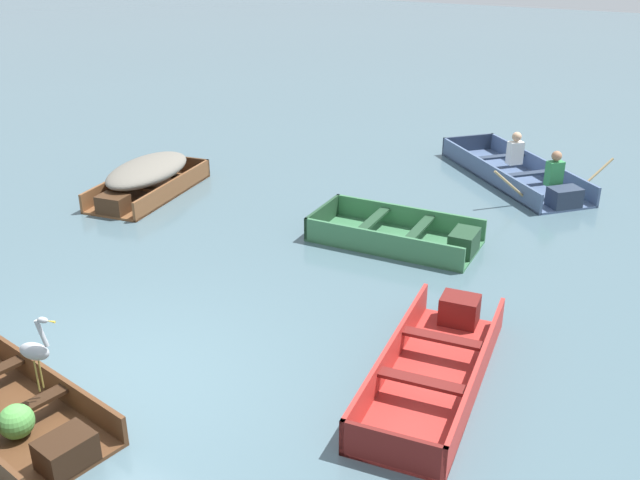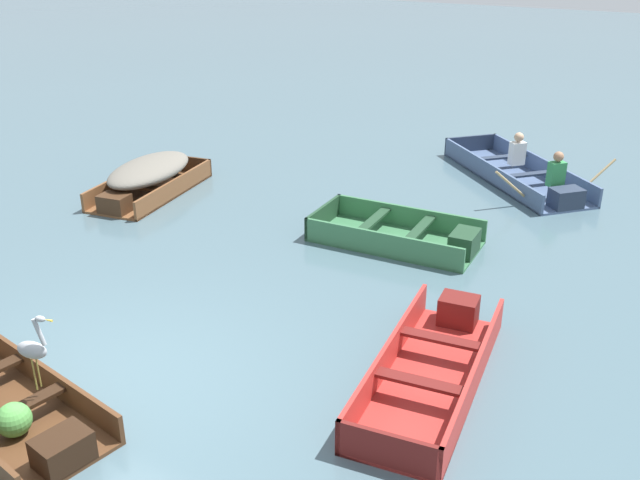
# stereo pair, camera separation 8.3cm
# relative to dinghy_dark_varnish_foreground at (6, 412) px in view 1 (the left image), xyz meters

# --- Properties ---
(ground_plane) EXTENTS (80.00, 80.00, 0.00)m
(ground_plane) POSITION_rel_dinghy_dark_varnish_foreground_xyz_m (0.54, 0.95, -0.13)
(ground_plane) COLOR #47606B
(dinghy_dark_varnish_foreground) EXTENTS (2.90, 1.58, 0.38)m
(dinghy_dark_varnish_foreground) POSITION_rel_dinghy_dark_varnish_foreground_xyz_m (0.00, 0.00, 0.00)
(dinghy_dark_varnish_foreground) COLOR #4C2D19
(dinghy_dark_varnish_foreground) RESTS_ON ground
(skiff_red_near_moored) EXTENTS (1.29, 3.04, 0.40)m
(skiff_red_near_moored) POSITION_rel_dinghy_dark_varnish_foreground_xyz_m (3.48, 2.80, 0.01)
(skiff_red_near_moored) COLOR #AD2D28
(skiff_red_near_moored) RESTS_ON ground
(skiff_wooden_brown_mid_moored) EXTENTS (1.44, 2.67, 0.64)m
(skiff_wooden_brown_mid_moored) POSITION_rel_dinghy_dark_varnish_foreground_xyz_m (-3.12, 5.74, 0.24)
(skiff_wooden_brown_mid_moored) COLOR brown
(skiff_wooden_brown_mid_moored) RESTS_ON ground
(skiff_green_far_moored) EXTENTS (2.59, 1.29, 0.38)m
(skiff_green_far_moored) POSITION_rel_dinghy_dark_varnish_foreground_xyz_m (1.82, 5.91, 0.01)
(skiff_green_far_moored) COLOR #387047
(skiff_green_far_moored) RESTS_ON ground
(rowboat_slate_blue_with_crew) EXTENTS (3.52, 3.50, 0.93)m
(rowboat_slate_blue_with_crew) POSITION_rel_dinghy_dark_varnish_foreground_xyz_m (2.69, 9.63, 0.05)
(rowboat_slate_blue_with_crew) COLOR #475B7F
(rowboat_slate_blue_with_crew) RESTS_ON ground
(heron_on_dinghy) EXTENTS (0.46, 0.20, 0.84)m
(heron_on_dinghy) POSITION_rel_dinghy_dark_varnish_foreground_xyz_m (0.35, 0.21, 0.72)
(heron_on_dinghy) COLOR olive
(heron_on_dinghy) RESTS_ON dinghy_dark_varnish_foreground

